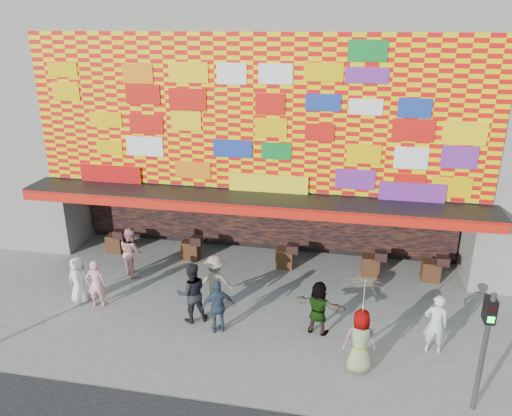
# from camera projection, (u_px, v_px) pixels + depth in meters

# --- Properties ---
(ground) EXTENTS (90.00, 90.00, 0.00)m
(ground) POSITION_uv_depth(u_px,v_px,m) (226.00, 338.00, 13.89)
(ground) COLOR slate
(ground) RESTS_ON ground
(shop_building) EXTENTS (15.20, 9.40, 10.00)m
(shop_building) POSITION_uv_depth(u_px,v_px,m) (275.00, 104.00, 19.56)
(shop_building) COLOR gray
(shop_building) RESTS_ON ground
(signal_right) EXTENTS (0.22, 0.20, 3.00)m
(signal_right) POSITION_uv_depth(u_px,v_px,m) (486.00, 340.00, 10.74)
(signal_right) COLOR #59595B
(signal_right) RESTS_ON ground
(ped_a) EXTENTS (0.77, 0.53, 1.51)m
(ped_a) POSITION_uv_depth(u_px,v_px,m) (79.00, 280.00, 15.47)
(ped_a) COLOR silver
(ped_a) RESTS_ON ground
(ped_b) EXTENTS (0.63, 0.49, 1.55)m
(ped_b) POSITION_uv_depth(u_px,v_px,m) (96.00, 283.00, 15.23)
(ped_b) COLOR pink
(ped_b) RESTS_ON ground
(ped_c) EXTENTS (1.11, 1.02, 1.83)m
(ped_c) POSITION_uv_depth(u_px,v_px,m) (192.00, 293.00, 14.44)
(ped_c) COLOR black
(ped_c) RESTS_ON ground
(ped_d) EXTENTS (1.23, 0.85, 1.75)m
(ped_d) POSITION_uv_depth(u_px,v_px,m) (215.00, 282.00, 15.09)
(ped_d) COLOR gray
(ped_d) RESTS_ON ground
(ped_e) EXTENTS (1.02, 0.72, 1.60)m
(ped_e) POSITION_uv_depth(u_px,v_px,m) (218.00, 307.00, 13.95)
(ped_e) COLOR #304154
(ped_e) RESTS_ON ground
(ped_f) EXTENTS (1.54, 0.79, 1.59)m
(ped_f) POSITION_uv_depth(u_px,v_px,m) (318.00, 308.00, 13.90)
(ped_f) COLOR gray
(ped_f) RESTS_ON ground
(ped_g) EXTENTS (0.92, 0.68, 1.71)m
(ped_g) POSITION_uv_depth(u_px,v_px,m) (360.00, 341.00, 12.36)
(ped_g) COLOR gray
(ped_g) RESTS_ON ground
(ped_h) EXTENTS (0.63, 0.43, 1.69)m
(ped_h) POSITION_uv_depth(u_px,v_px,m) (436.00, 324.00, 13.07)
(ped_h) COLOR silver
(ped_h) RESTS_ON ground
(ped_i) EXTENTS (1.07, 1.06, 1.74)m
(ped_i) POSITION_uv_depth(u_px,v_px,m) (131.00, 252.00, 17.12)
(ped_i) COLOR pink
(ped_i) RESTS_ON ground
(parasol) EXTENTS (0.97, 0.99, 1.84)m
(parasol) POSITION_uv_depth(u_px,v_px,m) (364.00, 296.00, 11.91)
(parasol) COLOR #FFF2A0
(parasol) RESTS_ON ground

